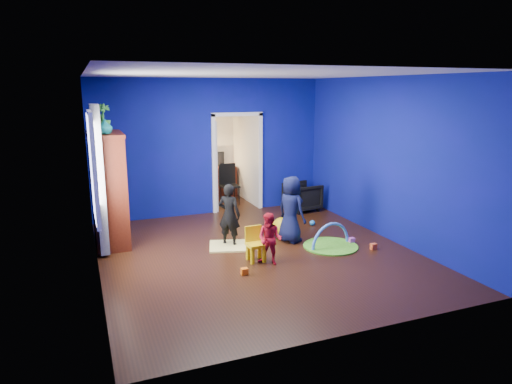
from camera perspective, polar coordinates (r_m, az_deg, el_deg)
name	(u,v)px	position (r m, az deg, el deg)	size (l,w,h in m)	color
floor	(258,253)	(7.66, 0.22, -7.69)	(5.00, 5.50, 0.01)	black
ceiling	(258,74)	(7.18, 0.24, 14.54)	(5.00, 5.50, 0.01)	white
wall_back	(211,147)	(9.86, -5.70, 5.58)	(5.00, 0.02, 2.90)	navy
wall_front	(354,209)	(4.89, 12.21, -2.13)	(5.00, 0.02, 2.90)	navy
wall_left	(92,179)	(6.78, -19.81, 1.57)	(0.02, 5.50, 2.90)	navy
wall_right	(387,159)	(8.51, 16.11, 3.99)	(0.02, 5.50, 2.90)	navy
alcove	(225,150)	(10.89, -3.89, 5.24)	(1.00, 1.75, 2.50)	silver
armchair	(302,197)	(10.27, 5.83, -0.58)	(0.67, 0.69, 0.63)	black
child_black	(229,215)	(7.91, -3.37, -2.86)	(0.40, 0.26, 1.10)	black
child_navy	(291,209)	(8.10, 4.40, -2.16)	(0.58, 0.38, 1.19)	#10113B
toddler_red	(270,239)	(7.09, 1.74, -5.89)	(0.40, 0.31, 0.82)	red
vase	(105,127)	(7.83, -18.37, 7.76)	(0.23, 0.23, 0.24)	#0C6267
potted_plant	(102,118)	(8.34, -18.65, 8.81)	(0.27, 0.27, 0.47)	#328B33
tv_armoire	(108,189)	(8.28, -17.96, 0.31)	(0.58, 1.14, 1.96)	#3A1009
crt_tv	(111,187)	(8.28, -17.70, 0.61)	(0.46, 0.70, 0.54)	silver
yellow_blanket	(231,246)	(7.98, -3.09, -6.75)	(0.75, 0.60, 0.03)	#F2E07A
hopper_ball	(282,227)	(8.41, 3.30, -4.45)	(0.38, 0.38, 0.38)	yellow
kid_chair	(256,246)	(7.27, 0.01, -6.75)	(0.28, 0.28, 0.50)	yellow
play_mat	(331,246)	(8.07, 9.30, -6.69)	(0.94, 0.94, 0.03)	#309321
toy_arch	(331,246)	(8.07, 9.30, -6.64)	(0.84, 0.84, 0.05)	#3F8CD8
window_left	(92,168)	(7.11, -19.86, 2.87)	(0.03, 0.95, 1.55)	white
curtain	(99,180)	(7.71, -18.98, 1.39)	(0.14, 0.42, 2.40)	slate
doorway	(237,164)	(10.10, -2.37, 3.50)	(1.16, 0.10, 2.10)	white
study_desk	(218,181)	(11.63, -4.77, 1.34)	(0.88, 0.44, 0.75)	#3D140A
desk_monitor	(216,158)	(11.65, -5.00, 4.22)	(0.40, 0.05, 0.32)	black
desk_lamp	(206,160)	(11.52, -6.25, 4.00)	(0.14, 0.14, 0.14)	#FFD88C
folding_chair	(230,185)	(10.72, -3.30, 0.83)	(0.40, 0.40, 0.92)	black
book_shelf	(215,116)	(11.52, -5.09, 9.48)	(0.88, 0.24, 0.04)	white
toy_0	(374,246)	(8.09, 14.48, -6.61)	(0.10, 0.08, 0.10)	#EB5527
toy_1	(312,223)	(9.23, 7.05, -3.83)	(0.11, 0.11, 0.11)	#2380C6
toy_2	(244,271)	(6.82, -1.45, -9.90)	(0.10, 0.08, 0.10)	#FF660D
toy_3	(278,235)	(8.42, 2.76, -5.38)	(0.11, 0.11, 0.11)	green
toy_4	(352,241)	(8.30, 11.86, -5.96)	(0.10, 0.08, 0.10)	#DE53C4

